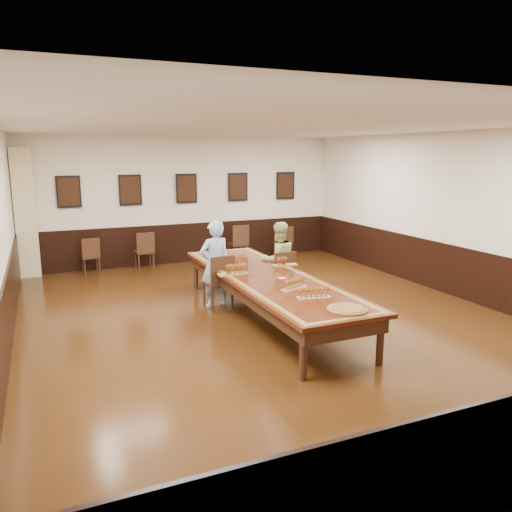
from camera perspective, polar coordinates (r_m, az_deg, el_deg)
name	(u,v)px	position (r m, az deg, el deg)	size (l,w,h in m)	color
floor	(268,319)	(8.61, 1.33, -7.22)	(8.00, 10.00, 0.02)	black
ceiling	(269,125)	(8.16, 1.44, 14.70)	(8.00, 10.00, 0.02)	white
wall_back	(186,200)	(12.92, -8.00, 6.35)	(8.00, 0.02, 3.20)	#EEDEC7
wall_right	(454,214)	(10.55, 21.65, 4.45)	(0.02, 10.00, 3.20)	#EEDEC7
chair_man	(218,281)	(9.08, -4.39, -2.88)	(0.47, 0.51, 1.00)	black
chair_woman	(281,274)	(9.68, 2.82, -2.10)	(0.44, 0.48, 0.95)	black
spare_chair_a	(90,255)	(12.29, -18.44, 0.07)	(0.40, 0.44, 0.86)	black
spare_chair_b	(144,250)	(12.41, -12.67, 0.64)	(0.43, 0.47, 0.92)	black
spare_chair_c	(238,243)	(13.01, -2.11, 1.52)	(0.45, 0.49, 0.96)	black
spare_chair_d	(283,242)	(13.48, 3.12, 1.63)	(0.40, 0.43, 0.85)	black
person_man	(215,264)	(9.11, -4.71, -0.92)	(0.58, 0.38, 1.60)	#4F8FC6
person_woman	(278,260)	(9.71, 2.57, -0.44)	(0.74, 0.57, 1.48)	#C4CE81
pink_phone	(301,273)	(8.60, 5.19, -1.98)	(0.08, 0.15, 0.01)	#DB498C
curtain	(25,214)	(12.30, -24.87, 4.41)	(0.45, 0.18, 2.90)	beige
wainscoting	(268,290)	(8.46, 1.35, -3.95)	(8.00, 10.00, 1.00)	black
conference_table	(268,284)	(8.43, 1.35, -3.22)	(1.40, 5.00, 0.76)	black
posters	(186,188)	(12.83, -7.95, 7.66)	(6.14, 0.04, 0.74)	black
flight_a	(234,270)	(8.47, -2.53, -1.57)	(0.52, 0.16, 0.19)	#97673F
flight_b	(284,262)	(9.12, 3.19, -0.66)	(0.48, 0.20, 0.18)	#97673F
flight_c	(294,284)	(7.58, 4.40, -3.23)	(0.49, 0.32, 0.18)	#97673F
flight_d	(314,293)	(7.13, 6.65, -4.25)	(0.50, 0.24, 0.18)	#97673F
red_plate_grp	(282,279)	(8.19, 2.99, -2.61)	(0.19, 0.19, 0.03)	red
carved_platter	(347,309)	(6.68, 10.39, -6.03)	(0.66, 0.66, 0.04)	#5B2E12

